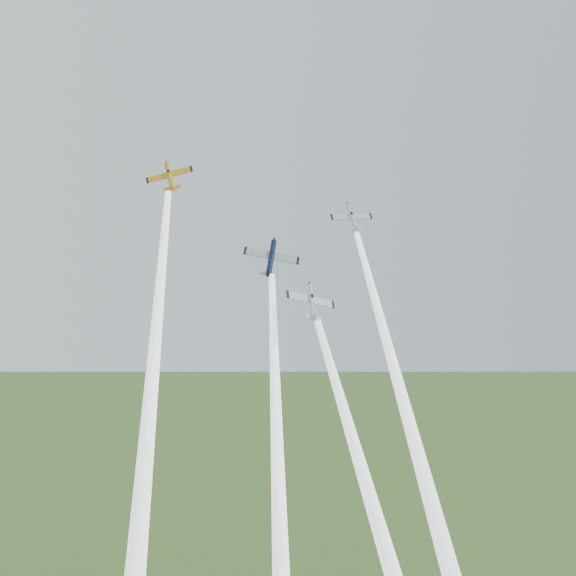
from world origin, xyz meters
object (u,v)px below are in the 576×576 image
Objects in this scene: plane_yellow at (170,176)px; plane_navy at (271,258)px; plane_silver_low at (312,302)px; plane_silver_right at (352,218)px.

plane_yellow is 18.97m from plane_navy.
plane_yellow is at bearing 137.99° from plane_silver_low.
plane_silver_right is 24.94m from plane_silver_low.
plane_silver_right is at bearing 45.27° from plane_silver_low.
plane_yellow is 0.83× the size of plane_navy.
plane_navy is at bearing 4.13° from plane_yellow.
plane_yellow is 0.97× the size of plane_silver_right.
plane_yellow is at bearing -176.40° from plane_navy.
plane_navy is 1.17× the size of plane_silver_right.
plane_navy is at bearing 99.53° from plane_silver_low.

